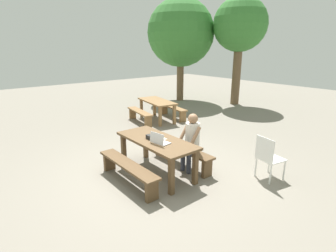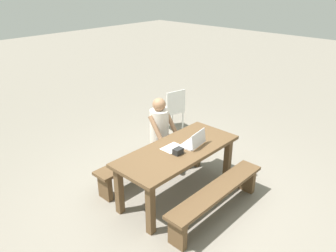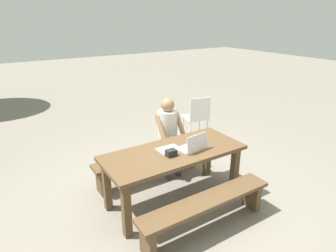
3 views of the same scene
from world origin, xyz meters
name	(u,v)px [view 3 (image 3 of 3)]	position (x,y,z in m)	size (l,w,h in m)	color
ground_plane	(173,200)	(0.00, 0.00, 0.00)	(30.00, 30.00, 0.00)	gray
picnic_table_front	(174,159)	(0.00, 0.00, 0.64)	(1.87, 0.80, 0.76)	brown
bench_near	(206,207)	(0.00, -0.69, 0.32)	(1.76, 0.30, 0.42)	brown
bench_far	(149,160)	(0.00, 0.69, 0.32)	(1.76, 0.30, 0.42)	brown
laptop	(193,146)	(0.23, -0.10, 0.81)	(0.38, 0.29, 0.23)	silver
small_pouch	(171,153)	(-0.11, -0.10, 0.80)	(0.13, 0.10, 0.08)	black
paper_sheet	(169,149)	(-0.03, 0.08, 0.76)	(0.30, 0.21, 0.00)	white
person_seated	(169,132)	(0.34, 0.66, 0.72)	(0.41, 0.41, 1.25)	#333847
plastic_chair	(197,116)	(1.60, 1.55, 0.47)	(0.52, 0.52, 0.89)	white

